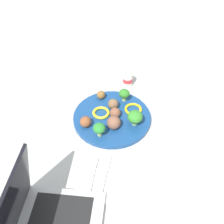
# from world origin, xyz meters

# --- Properties ---
(ground_plane) EXTENTS (4.00, 4.00, 0.00)m
(ground_plane) POSITION_xyz_m (0.00, 0.00, 0.00)
(ground_plane) COLOR #B2B2AD
(plate) EXTENTS (0.28, 0.28, 0.02)m
(plate) POSITION_xyz_m (0.00, 0.00, 0.01)
(plate) COLOR navy
(plate) RESTS_ON ground_plane
(broccoli_floret_far_rim) EXTENTS (0.04, 0.04, 0.05)m
(broccoli_floret_far_rim) POSITION_xyz_m (-0.10, 0.02, 0.05)
(broccoli_floret_far_rim) COLOR #ACC16A
(broccoli_floret_far_rim) RESTS_ON plate
(broccoli_floret_center) EXTENTS (0.05, 0.05, 0.06)m
(broccoli_floret_center) POSITION_xyz_m (-0.02, -0.09, 0.05)
(broccoli_floret_center) COLOR #91BA68
(broccoli_floret_center) RESTS_ON plate
(broccoli_floret_front_left) EXTENTS (0.04, 0.04, 0.05)m
(broccoli_floret_front_left) POSITION_xyz_m (0.09, -0.02, 0.05)
(broccoli_floret_front_left) COLOR #ABC86B
(broccoli_floret_front_left) RESTS_ON plate
(meatball_front_left) EXTENTS (0.04, 0.04, 0.04)m
(meatball_front_left) POSITION_xyz_m (-0.00, -0.01, 0.04)
(meatball_front_left) COLOR brown
(meatball_front_left) RESTS_ON plate
(meatball_back_right) EXTENTS (0.03, 0.03, 0.03)m
(meatball_back_right) POSITION_xyz_m (0.08, 0.07, 0.03)
(meatball_back_right) COLOR brown
(meatball_back_right) RESTS_ON plate
(meatball_far_rim) EXTENTS (0.04, 0.04, 0.04)m
(meatball_far_rim) POSITION_xyz_m (-0.07, 0.07, 0.04)
(meatball_far_rim) COLOR brown
(meatball_far_rim) RESTS_ON plate
(meatball_front_right) EXTENTS (0.04, 0.04, 0.04)m
(meatball_front_right) POSITION_xyz_m (0.04, 0.01, 0.04)
(meatball_front_right) COLOR brown
(meatball_front_right) RESTS_ON plate
(meatball_mid_left) EXTENTS (0.05, 0.05, 0.05)m
(meatball_mid_left) POSITION_xyz_m (-0.05, -0.02, 0.04)
(meatball_mid_left) COLOR brown
(meatball_mid_left) RESTS_ON plate
(pepper_ring_mid_left) EXTENTS (0.07, 0.07, 0.01)m
(pepper_ring_mid_left) POSITION_xyz_m (0.05, -0.07, 0.02)
(pepper_ring_mid_left) COLOR yellow
(pepper_ring_mid_left) RESTS_ON plate
(pepper_ring_front_left) EXTENTS (0.07, 0.07, 0.01)m
(pepper_ring_front_left) POSITION_xyz_m (-0.00, 0.04, 0.02)
(pepper_ring_front_left) COLOR yellow
(pepper_ring_front_left) RESTS_ON plate
(napkin) EXTENTS (0.18, 0.14, 0.01)m
(napkin) POSITION_xyz_m (-0.24, -0.03, 0.00)
(napkin) COLOR white
(napkin) RESTS_ON ground_plane
(fork) EXTENTS (0.12, 0.03, 0.01)m
(fork) POSITION_xyz_m (-0.24, -0.01, 0.01)
(fork) COLOR silver
(fork) RESTS_ON napkin
(knife) EXTENTS (0.15, 0.03, 0.01)m
(knife) POSITION_xyz_m (-0.23, -0.04, 0.01)
(knife) COLOR silver
(knife) RESTS_ON napkin
(yogurt_bottle) EXTENTS (0.04, 0.04, 0.07)m
(yogurt_bottle) POSITION_xyz_m (0.21, -0.01, 0.03)
(yogurt_bottle) COLOR white
(yogurt_bottle) RESTS_ON ground_plane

